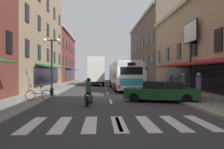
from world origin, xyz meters
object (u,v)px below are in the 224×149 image
Objects in this scene: pedestrian_mid at (183,85)px; pedestrian_far at (199,87)px; billboard_sign at (191,40)px; sedan_near at (96,78)px; box_truck at (96,71)px; bicycle_near at (39,95)px; pedestrian_near at (171,82)px; motorcycle_rider at (89,93)px; sedan_mid at (161,91)px; transit_bus at (123,75)px; street_lamp_twin at (52,64)px.

pedestrian_mid is 0.98× the size of pedestrian_far.
billboard_sign is 29.10m from sedan_near.
bicycle_near is at bearing -100.10° from box_truck.
pedestrian_mid is (-1.75, -2.94, -3.74)m from billboard_sign.
pedestrian_far is (0.11, -2.24, 0.02)m from pedestrian_mid.
pedestrian_far is at bearing -82.85° from pedestrian_near.
pedestrian_near is (7.33, 6.89, 0.38)m from motorcycle_rider.
sedan_mid is 6.13m from pedestrian_near.
sedan_mid is at bearing 139.71° from pedestrian_mid.
pedestrian_far reaches higher than bicycle_near.
motorcycle_rider is at bearing -164.93° from sedan_mid.
transit_bus is 2.43× the size of sedan_mid.
pedestrian_near is 10.90m from street_lamp_twin.
pedestrian_mid is at bearing -72.15° from transit_bus.
bicycle_near is 0.96× the size of pedestrian_near.
transit_bus is 6.92× the size of pedestrian_near.
motorcycle_rider is 1.13× the size of pedestrian_far.
street_lamp_twin is at bearing -161.34° from pedestrian_far.
bicycle_near is (-6.82, -10.95, -1.14)m from transit_bus.
bicycle_near is at bearing -142.30° from pedestrian_near.
motorcycle_rider reaches higher than bicycle_near.
transit_bus reaches higher than sedan_mid.
sedan_mid is (4.80, -19.58, -1.44)m from box_truck.
motorcycle_rider is at bearing -105.25° from transit_bus.
pedestrian_far is 0.40× the size of street_lamp_twin.
billboard_sign is at bearing -72.49° from sedan_near.
billboard_sign is 3.47× the size of pedestrian_mid.
pedestrian_far is at bearing -77.85° from sedan_near.
pedestrian_far is at bearing -33.73° from sedan_mid.
billboard_sign reaches higher than street_lamp_twin.
box_truck is at bearing 78.57° from street_lamp_twin.
bicycle_near is at bearing 155.64° from motorcycle_rider.
transit_bus is at bearing 41.88° from pedestrian_mid.
pedestrian_mid is (6.72, 2.21, 0.36)m from motorcycle_rider.
transit_bus is 2.79× the size of sedan_near.
pedestrian_near is at bearing 129.90° from pedestrian_far.
box_truck is 15.82m from pedestrian_near.
street_lamp_twin reaches higher than sedan_mid.
street_lamp_twin is at bearing 99.79° from pedestrian_mid.
billboard_sign is 3.40× the size of pedestrian_far.
sedan_near is 31.72m from sedan_mid.
box_truck is 4.50× the size of bicycle_near.
pedestrian_far is at bearing -74.71° from transit_bus.
pedestrian_far reaches higher than sedan_mid.
box_truck is at bearing 128.82° from pedestrian_near.
sedan_mid is at bearing -23.06° from street_lamp_twin.
billboard_sign is at bearing -45.53° from pedestrian_near.
sedan_near is 2.58× the size of bicycle_near.
pedestrian_mid is at bearing -70.28° from box_truck.
box_truck reaches higher than bicycle_near.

